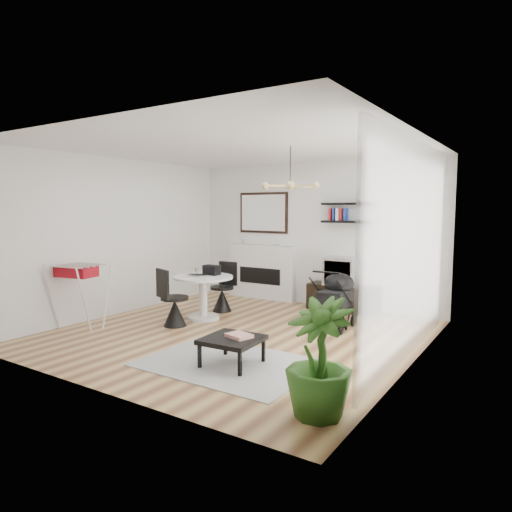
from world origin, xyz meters
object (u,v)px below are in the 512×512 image
Objects in this scene: crt_tv at (342,271)px; potted_plant at (319,358)px; drying_rack at (80,295)px; stroller at (336,302)px; coffee_table at (232,340)px; fireplace at (262,265)px; tv_console at (343,298)px; dining_table at (203,291)px.

potted_plant reaches higher than crt_tv.
crt_tv is 0.57× the size of drying_rack.
crt_tv reaches higher than stroller.
stroller is at bearing -72.17° from crt_tv.
stroller reaches higher than coffee_table.
crt_tv is at bearing 106.11° from stroller.
potted_plant is (1.07, -2.92, 0.13)m from stroller.
crt_tv is 4.42m from drying_rack.
coffee_table is at bearing -62.83° from fireplace.
tv_console reaches higher than coffee_table.
tv_console is at bearing 105.14° from stroller.
dining_table is at bearing -132.61° from crt_tv.
fireplace is at bearing 63.04° from drying_rack.
coffee_table is at bearing -11.40° from drying_rack.
potted_plant is at bearing -35.34° from dining_table.
dining_table is at bearing -163.11° from stroller.
coffee_table is (0.01, -3.43, 0.07)m from tv_console.
drying_rack reaches higher than stroller.
fireplace is 1.72× the size of tv_console.
tv_console is at bearing 90.19° from coffee_table.
fireplace is at bearing 175.03° from crt_tv.
crt_tv is 1.25m from stroller.
coffee_table is (0.03, -3.42, -0.42)m from crt_tv.
stroller is (2.07, 0.70, -0.07)m from dining_table.
coffee_table is (1.84, -3.58, -0.38)m from fireplace.
tv_console is 0.49m from crt_tv.
drying_rack reaches higher than crt_tv.
fireplace reaches higher than tv_console.
drying_rack is at bearing 178.40° from coffee_table.
stroller is at bearing -73.14° from tv_console.
fireplace reaches higher than drying_rack.
tv_console is (1.83, -0.15, -0.45)m from fireplace.
crt_tv is 4.32m from potted_plant.
stroller is (0.37, -1.15, -0.32)m from crt_tv.
stroller is (2.18, -1.31, -0.28)m from fireplace.
dining_table is at bearing 41.72° from drying_rack.
dining_table is at bearing 144.66° from potted_plant.
potted_plant is (3.25, -4.23, -0.15)m from fireplace.
tv_console is at bearing 109.26° from potted_plant.
fireplace reaches higher than coffee_table.
potted_plant is (4.33, -0.73, 0.00)m from drying_rack.
crt_tv is 0.61× the size of stroller.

